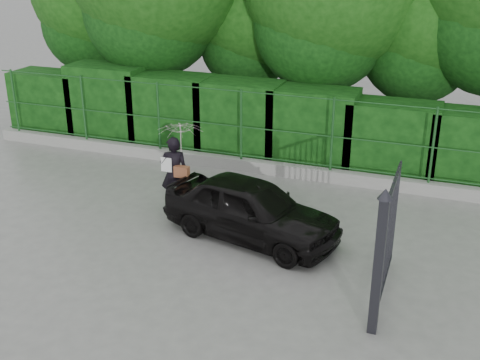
% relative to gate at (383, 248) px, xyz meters
% --- Properties ---
extents(ground, '(80.00, 80.00, 0.00)m').
position_rel_gate_xyz_m(ground, '(-4.60, 0.72, -1.19)').
color(ground, gray).
extents(kerb, '(14.00, 0.25, 0.30)m').
position_rel_gate_xyz_m(kerb, '(-4.60, 5.22, -1.04)').
color(kerb, '#9E9E99').
rests_on(kerb, ground).
extents(fence, '(14.13, 0.06, 1.80)m').
position_rel_gate_xyz_m(fence, '(-4.38, 5.22, 0.01)').
color(fence, '#1C4E20').
rests_on(fence, kerb).
extents(hedge, '(14.20, 1.20, 2.21)m').
position_rel_gate_xyz_m(hedge, '(-4.74, 6.22, -0.19)').
color(hedge, black).
rests_on(hedge, ground).
extents(gate, '(0.22, 2.33, 2.36)m').
position_rel_gate_xyz_m(gate, '(0.00, 0.00, 0.00)').
color(gate, '#26262D').
rests_on(gate, ground).
extents(woman, '(0.98, 0.98, 1.95)m').
position_rel_gate_xyz_m(woman, '(-4.65, 2.57, 0.10)').
color(woman, black).
rests_on(woman, ground).
extents(car, '(3.85, 2.28, 1.23)m').
position_rel_gate_xyz_m(car, '(-2.74, 1.80, -0.57)').
color(car, black).
rests_on(car, ground).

